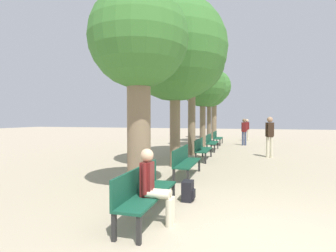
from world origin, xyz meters
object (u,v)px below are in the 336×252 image
at_px(tree_row_2, 192,62).
at_px(pedestrian_near, 247,128).
at_px(pedestrian_mid, 244,130).
at_px(bench_row_1, 185,160).
at_px(bench_row_0, 144,189).
at_px(bench_row_2, 202,148).
at_px(tree_row_1, 175,50).
at_px(pedestrian_far, 270,134).
at_px(tree_row_4, 209,88).
at_px(backpack, 188,191).
at_px(tree_row_3, 203,85).
at_px(tree_row_0, 139,44).
at_px(bench_row_4, 217,137).
at_px(person_seated, 153,184).
at_px(tree_row_5, 214,87).
at_px(bench_row_3, 211,141).

bearing_deg(tree_row_2, pedestrian_near, 73.09).
relative_size(tree_row_2, pedestrian_mid, 3.49).
bearing_deg(bench_row_1, bench_row_0, -90.00).
height_order(bench_row_2, pedestrian_mid, pedestrian_mid).
height_order(tree_row_1, pedestrian_far, tree_row_1).
bearing_deg(pedestrian_far, tree_row_4, 117.84).
height_order(tree_row_4, backpack, tree_row_4).
relative_size(bench_row_2, tree_row_3, 0.37).
bearing_deg(tree_row_0, backpack, -15.06).
distance_m(tree_row_1, pedestrian_far, 5.60).
bearing_deg(backpack, bench_row_0, -115.13).
distance_m(tree_row_0, tree_row_4, 13.01).
relative_size(tree_row_2, pedestrian_near, 3.57).
relative_size(bench_row_0, bench_row_4, 1.00).
distance_m(bench_row_4, pedestrian_far, 5.77).
relative_size(tree_row_1, person_seated, 4.92).
bearing_deg(pedestrian_far, bench_row_0, -108.93).
xyz_separation_m(bench_row_2, pedestrian_mid, (1.70, 6.45, 0.46)).
relative_size(bench_row_1, bench_row_4, 1.00).
xyz_separation_m(bench_row_2, tree_row_3, (-0.69, 4.91, 3.19)).
bearing_deg(tree_row_5, tree_row_3, -90.00).
bearing_deg(bench_row_0, pedestrian_mid, 82.52).
relative_size(bench_row_3, tree_row_4, 0.36).
bearing_deg(bench_row_1, backpack, -75.93).
xyz_separation_m(person_seated, backpack, (0.31, 1.29, -0.44)).
xyz_separation_m(backpack, pedestrian_far, (2.20, 6.84, 0.81)).
height_order(bench_row_0, tree_row_2, tree_row_2).
distance_m(bench_row_3, tree_row_3, 3.65).
bearing_deg(tree_row_4, pedestrian_far, -62.16).
height_order(bench_row_2, tree_row_1, tree_row_1).
xyz_separation_m(backpack, pedestrian_mid, (1.17, 11.83, 0.76)).
xyz_separation_m(tree_row_2, tree_row_3, (0.00, 3.49, -0.62)).
bearing_deg(bench_row_3, tree_row_3, 112.65).
bearing_deg(tree_row_1, backpack, -71.57).
distance_m(bench_row_1, bench_row_4, 9.78).
bearing_deg(tree_row_0, pedestrian_mid, 78.27).
xyz_separation_m(tree_row_1, pedestrian_mid, (2.39, 8.17, -3.14)).
bearing_deg(pedestrian_mid, tree_row_2, -115.39).
xyz_separation_m(bench_row_3, pedestrian_mid, (1.70, 3.19, 0.46)).
relative_size(bench_row_1, tree_row_0, 0.40).
xyz_separation_m(tree_row_4, pedestrian_near, (2.61, 2.06, -2.89)).
bearing_deg(tree_row_2, bench_row_0, -85.05).
bearing_deg(tree_row_0, tree_row_5, 90.00).
relative_size(bench_row_3, bench_row_4, 1.00).
bearing_deg(tree_row_4, bench_row_0, -87.28).
distance_m(bench_row_1, tree_row_2, 6.07).
bearing_deg(pedestrian_mid, bench_row_4, 177.77).
height_order(tree_row_0, pedestrian_mid, tree_row_0).
distance_m(pedestrian_mid, pedestrian_far, 5.09).
relative_size(bench_row_2, bench_row_4, 1.00).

